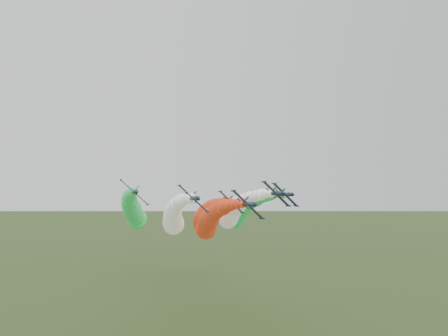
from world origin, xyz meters
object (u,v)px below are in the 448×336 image
Objects in this scene: jet_inner_right at (233,212)px; jet_outer_right at (242,212)px; jet_trail at (204,216)px; jet_outer_left at (133,211)px; jet_lead at (210,221)px; jet_inner_left at (174,217)px.

jet_inner_right is 1.00× the size of jet_outer_right.
jet_outer_right is 1.00× the size of jet_trail.
jet_lead is at bearing -41.42° from jet_outer_left.
jet_lead is 1.00× the size of jet_outer_left.
jet_outer_left is at bearing 178.21° from jet_outer_right.
jet_inner_right reaches higher than jet_lead.
jet_lead is 1.00× the size of jet_inner_left.
jet_trail is at bearing 78.88° from jet_lead.
jet_inner_right is (20.47, 2.02, 1.26)m from jet_inner_left.
jet_outer_right is at bearing -37.77° from jet_trail.
jet_outer_right is at bearing 48.84° from jet_inner_right.
jet_outer_right is (5.28, 6.04, -0.21)m from jet_inner_right.
jet_inner_right is 8.02m from jet_outer_right.
jet_outer_left is at bearing 141.80° from jet_inner_left.
jet_inner_left is at bearing 134.91° from jet_lead.
jet_outer_right reaches higher than jet_lead.
jet_inner_right is (11.25, 11.27, 2.08)m from jet_lead.
jet_outer_right is (37.48, -1.17, -0.75)m from jet_outer_left.
jet_inner_right reaches higher than jet_outer_right.
jet_outer_left is at bearing 138.58° from jet_lead.
jet_lead is 26.64m from jet_trail.
jet_inner_right is 16.21m from jet_trail.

